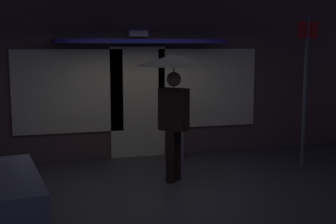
# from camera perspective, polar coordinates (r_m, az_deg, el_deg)

# --- Properties ---
(ground_plane) EXTENTS (18.00, 18.00, 0.00)m
(ground_plane) POSITION_cam_1_polar(r_m,az_deg,el_deg) (7.58, -0.04, -9.04)
(ground_plane) COLOR #38353A
(building_facade) EXTENTS (10.44, 1.00, 3.85)m
(building_facade) POSITION_cam_1_polar(r_m,az_deg,el_deg) (9.52, -3.88, 6.13)
(building_facade) COLOR brown
(building_facade) RESTS_ON ground
(person_with_umbrella) EXTENTS (1.23, 1.23, 2.08)m
(person_with_umbrella) POSITION_cam_1_polar(r_m,az_deg,el_deg) (7.63, 0.69, 3.93)
(person_with_umbrella) COLOR black
(person_with_umbrella) RESTS_ON ground
(street_sign_post) EXTENTS (0.40, 0.07, 2.75)m
(street_sign_post) POSITION_cam_1_polar(r_m,az_deg,el_deg) (9.06, 16.20, 3.41)
(street_sign_post) COLOR #595B60
(street_sign_post) RESTS_ON ground
(sidewalk_bollard) EXTENTS (0.22, 0.22, 0.55)m
(sidewalk_bollard) POSITION_cam_1_polar(r_m,az_deg,el_deg) (9.26, 1.24, -4.12)
(sidewalk_bollard) COLOR #9E998E
(sidewalk_bollard) RESTS_ON ground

